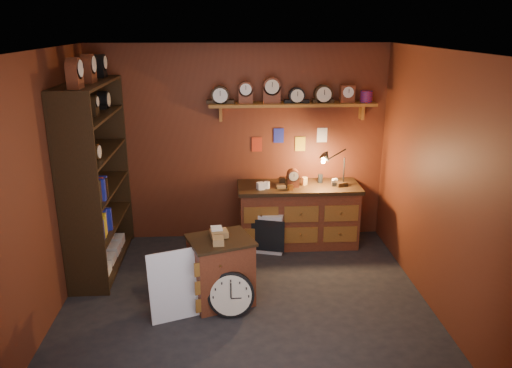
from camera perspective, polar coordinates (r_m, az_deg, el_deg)
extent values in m
plane|color=black|center=(5.71, -1.22, -13.12)|extent=(4.00, 4.00, 0.00)
cube|color=#622B17|center=(6.87, -1.88, 4.54)|extent=(4.00, 0.02, 2.70)
cube|color=#622B17|center=(3.48, -0.22, -9.36)|extent=(4.00, 0.02, 2.70)
cube|color=#622B17|center=(5.45, -22.82, -0.50)|extent=(0.02, 3.60, 2.70)
cube|color=#622B17|center=(5.58, 19.68, 0.26)|extent=(0.02, 3.60, 2.70)
cube|color=beige|center=(4.89, -1.44, 15.08)|extent=(4.00, 3.60, 0.02)
cube|color=#8F581F|center=(6.67, 4.21, 9.08)|extent=(2.20, 0.30, 0.04)
cube|color=#8F581F|center=(6.70, -4.06, 8.08)|extent=(0.04, 0.16, 0.20)
cube|color=#8F581F|center=(6.94, 11.98, 8.09)|extent=(0.04, 0.16, 0.20)
cylinder|color=#B21419|center=(6.85, 12.50, 9.75)|extent=(0.16, 0.16, 0.15)
cube|color=maroon|center=(6.87, -0.62, 4.53)|extent=(0.14, 0.01, 0.20)
cube|color=navy|center=(6.86, 1.89, 5.54)|extent=(0.14, 0.01, 0.20)
cube|color=gold|center=(6.92, 4.36, 4.59)|extent=(0.14, 0.01, 0.20)
cube|color=silver|center=(6.94, 6.85, 5.56)|extent=(0.14, 0.01, 0.20)
cube|color=black|center=(6.39, -19.67, 0.58)|extent=(0.03, 1.60, 2.30)
cube|color=black|center=(5.62, -19.58, -1.75)|extent=(0.45, 0.03, 2.30)
cube|color=black|center=(7.06, -16.25, 2.51)|extent=(0.45, 0.03, 2.30)
cube|color=black|center=(6.73, -16.83, -8.35)|extent=(0.43, 1.54, 0.03)
cube|color=black|center=(6.53, -17.23, -4.41)|extent=(0.43, 1.54, 0.03)
cube|color=black|center=(6.38, -17.60, -0.66)|extent=(0.43, 1.54, 0.03)
cube|color=black|center=(6.26, -17.98, 3.25)|extent=(0.43, 1.54, 0.03)
cube|color=black|center=(6.16, -18.38, 7.29)|extent=(0.43, 1.54, 0.03)
cube|color=black|center=(6.11, -18.74, 10.79)|extent=(0.43, 1.54, 0.03)
cube|color=brown|center=(6.92, 4.81, -3.68)|extent=(1.59, 0.60, 0.80)
cube|color=black|center=(6.78, 4.91, -0.34)|extent=(1.65, 0.66, 0.05)
cube|color=#8F581F|center=(6.64, 5.18, -4.65)|extent=(1.51, 0.02, 0.52)
cylinder|color=black|center=(6.83, 9.93, -0.10)|extent=(0.12, 0.12, 0.02)
cylinder|color=black|center=(6.77, 10.02, 1.43)|extent=(0.02, 0.02, 0.38)
cylinder|color=black|center=(6.65, 9.18, 3.33)|extent=(0.27, 0.09, 0.14)
cone|color=black|center=(6.61, 8.03, 2.92)|extent=(0.18, 0.14, 0.18)
cube|color=brown|center=(5.53, -4.02, -9.96)|extent=(0.75, 0.69, 0.72)
cube|color=black|center=(5.37, -4.10, -6.42)|extent=(0.80, 0.74, 0.03)
cube|color=#8F581F|center=(5.30, -4.04, -11.28)|extent=(0.53, 0.20, 0.61)
cylinder|color=black|center=(5.34, -2.88, -12.51)|extent=(0.49, 0.16, 0.49)
cylinder|color=beige|center=(5.30, -2.88, -12.63)|extent=(0.43, 0.10, 0.42)
cube|color=black|center=(5.26, -2.89, -12.06)|extent=(0.01, 0.04, 0.16)
cube|color=black|center=(5.31, -2.28, -12.92)|extent=(0.11, 0.01, 0.01)
cube|color=silver|center=(5.50, -8.94, -14.66)|extent=(0.58, 0.34, 0.74)
cube|color=silver|center=(6.85, 1.17, -5.02)|extent=(0.64, 0.64, 0.54)
cube|color=black|center=(6.60, 1.35, -5.93)|extent=(0.43, 0.14, 0.44)
cube|color=olive|center=(5.97, -8.94, -10.96)|extent=(0.32, 0.30, 0.16)
cube|color=white|center=(5.79, -5.25, -12.04)|extent=(0.26, 0.28, 0.12)
cube|color=olive|center=(6.08, -9.68, -10.43)|extent=(0.27, 0.24, 0.16)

